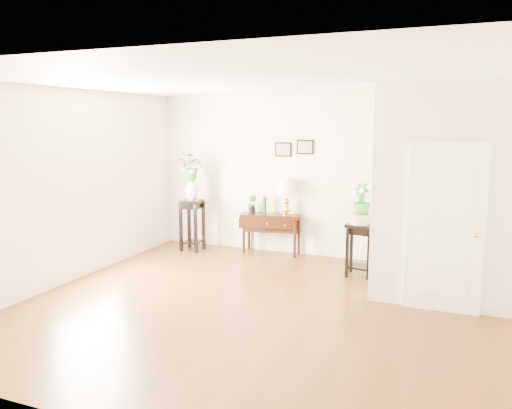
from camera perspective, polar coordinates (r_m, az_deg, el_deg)
The scene contains 20 objects.
floor at distance 6.41m, azimuth 0.51°, elevation -11.80°, with size 6.00×5.50×0.02m, color #5F3413.
ceiling at distance 6.00m, azimuth 0.55°, elevation 13.99°, with size 6.00×5.50×0.02m, color white.
wall_back at distance 8.65m, azimuth 7.21°, elevation 3.20°, with size 6.00×0.02×2.80m, color #EDE3C6.
wall_front at distance 3.68m, azimuth -15.38°, elevation -5.35°, with size 6.00×0.02×2.80m, color #EDE3C6.
wall_left at distance 7.66m, azimuth -20.85°, elevation 1.88°, with size 0.02×5.50×2.80m, color #EDE3C6.
partition at distance 7.40m, azimuth 21.13°, elevation 1.62°, with size 1.80×1.95×2.80m, color #EDE3C6.
door at distance 6.47m, azimuth 20.79°, elevation -2.54°, with size 0.90×0.05×2.10m, color white.
art_print_left at distance 8.78m, azimuth 3.11°, elevation 6.30°, with size 0.30×0.02×0.25m, color black.
art_print_right at distance 8.66m, azimuth 5.64°, elevation 6.56°, with size 0.30×0.02×0.25m, color black.
wall_ornament at distance 7.54m, azimuth 14.25°, elevation 7.06°, with size 0.51×0.51×0.07m, color #BC854C.
console_table at distance 8.89m, azimuth 1.73°, elevation -3.37°, with size 1.08×0.36×0.72m, color black.
table_lamp at distance 8.67m, azimuth 3.51°, elevation 1.06°, with size 0.37×0.37×0.65m, color gold.
green_vase at distance 8.83m, azimuth 0.99°, elevation 0.05°, with size 0.06×0.06×0.31m, color #18472E.
potted_plant at distance 8.92m, azimuth -0.45°, elevation 0.03°, with size 0.17×0.14×0.30m, color #32832B.
plant_stand_a at distance 9.17m, azimuth -7.29°, elevation -2.37°, with size 0.36×0.36×0.93m, color black.
porcelain_vase at distance 9.06m, azimuth -7.38°, elevation 1.91°, with size 0.23×0.23×0.40m, color silver, non-canonical shape.
lily_arrangement at distance 9.01m, azimuth -7.44°, elevation 4.59°, with size 0.45×0.39×0.50m, color #32832B.
plant_stand_b at distance 7.76m, azimuth 11.79°, elevation -5.10°, with size 0.38×0.38×0.81m, color black.
ceramic_bowl at distance 7.66m, azimuth 11.92°, elevation -1.58°, with size 0.33×0.33×0.15m, color beige.
narcissus at distance 7.61m, azimuth 11.99°, elevation 0.52°, with size 0.27×0.27×0.49m, color #32832B.
Camera 1 is at (2.18, -5.57, 2.31)m, focal length 35.00 mm.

